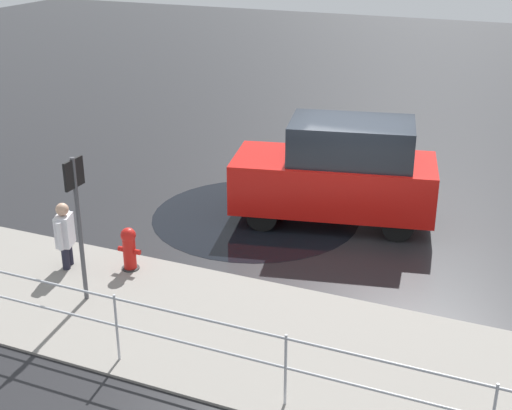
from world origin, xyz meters
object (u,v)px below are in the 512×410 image
moving_hatchback (338,172)px  fire_hydrant (129,250)px  pedestrian (65,233)px  sign_post (78,209)px

moving_hatchback → fire_hydrant: 4.39m
moving_hatchback → pedestrian: 5.29m
moving_hatchback → fire_hydrant: (2.62, 3.46, -0.63)m
fire_hydrant → sign_post: bearing=85.5°
moving_hatchback → pedestrian: size_ratio=3.42×
fire_hydrant → pedestrian: size_ratio=0.66×
fire_hydrant → sign_post: size_ratio=0.33×
pedestrian → sign_post: sign_post is taller
moving_hatchback → pedestrian: (3.65, 3.82, -0.34)m
fire_hydrant → sign_post: 1.65m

